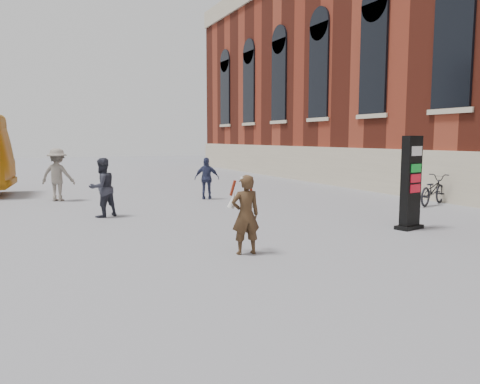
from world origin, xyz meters
name	(u,v)px	position (x,y,z in m)	size (l,w,h in m)	color
ground	(249,257)	(0.00, 0.00, 0.00)	(100.00, 100.00, 0.00)	#9E9EA3
info_pylon	(411,183)	(4.80, 0.89, 1.14)	(0.80, 0.52, 2.29)	black
woman	(245,214)	(0.05, 0.28, 0.79)	(0.62, 0.57, 1.54)	#392716
pedestrian_a	(102,188)	(-1.84, 5.83, 0.84)	(0.82, 0.64, 1.68)	#2A2B35
pedestrian_b	(58,175)	(-2.79, 9.98, 0.94)	(1.21, 0.69, 1.87)	gray
pedestrian_c	(207,178)	(2.21, 8.28, 0.77)	(0.90, 0.37, 1.53)	#2E3455
bike_6	(433,190)	(8.60, 3.77, 0.51)	(0.67, 1.93, 1.01)	black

